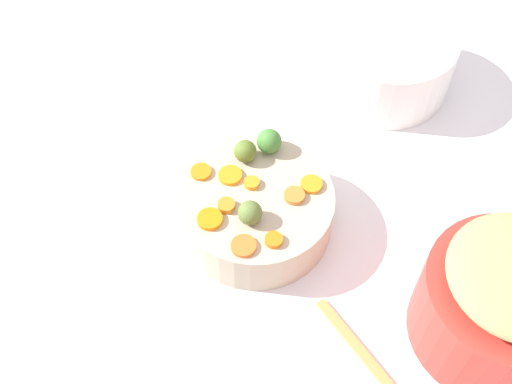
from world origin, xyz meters
The scene contains 16 objects.
tabletop centered at (0.00, 0.00, 0.01)m, with size 2.40×2.40×0.02m, color silver.
serving_bowl_carrots centered at (-0.03, -0.04, 0.06)m, with size 0.24×0.24×0.08m, color #BBAD91.
metal_pot centered at (0.33, 0.09, 0.09)m, with size 0.23×0.23×0.14m, color red.
carrot_slice_0 centered at (0.05, -0.08, 0.10)m, with size 0.03×0.03×0.01m, color orange.
carrot_slice_1 centered at (0.01, 0.03, 0.10)m, with size 0.03×0.03×0.01m, color orange.
carrot_slice_2 centered at (0.03, -0.12, 0.10)m, with size 0.04×0.04×0.01m, color orange.
carrot_slice_3 centered at (-0.08, -0.05, 0.10)m, with size 0.04×0.04×0.01m, color orange.
carrot_slice_4 centered at (-0.05, -0.03, 0.10)m, with size 0.02×0.02×0.01m, color orange.
carrot_slice_5 centered at (-0.04, -0.12, 0.10)m, with size 0.04×0.04×0.01m, color orange.
carrot_slice_6 centered at (0.01, 0.00, 0.10)m, with size 0.03×0.03×0.01m, color orange.
carrot_slice_7 centered at (-0.12, -0.08, 0.10)m, with size 0.03×0.03×0.01m, color orange.
carrot_slice_8 centered at (-0.04, -0.09, 0.10)m, with size 0.03×0.03×0.01m, color orange.
brussels_sprout_0 centered at (-0.09, -0.01, 0.12)m, with size 0.04×0.04×0.04m, color #576F28.
brussels_sprout_1 centered at (0.00, -0.08, 0.12)m, with size 0.04×0.04×0.04m, color #5C7335.
brussels_sprout_2 centered at (-0.08, 0.03, 0.12)m, with size 0.04×0.04×0.04m, color #427F35.
casserole_dish centered at (-0.11, 0.35, 0.08)m, with size 0.24×0.24×0.12m, color white.
Camera 1 is at (0.41, -0.42, 0.90)m, focal length 45.29 mm.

